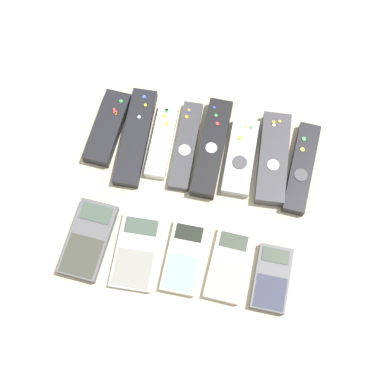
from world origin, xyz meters
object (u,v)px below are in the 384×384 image
Objects in this scene: remote_6 at (273,158)px; calculator_1 at (137,252)px; remote_5 at (240,157)px; remote_7 at (302,168)px; remote_2 at (162,141)px; calculator_3 at (228,265)px; remote_3 at (186,145)px; remote_0 at (108,128)px; calculator_4 at (272,278)px; calculator_2 at (184,257)px; remote_4 at (212,148)px; remote_1 at (136,137)px; calculator_0 at (88,240)px.

calculator_1 is at bearing -136.62° from remote_6.
remote_7 reaches higher than remote_5.
remote_2 is at bearing 177.57° from remote_6.
calculator_1 is 0.18m from calculator_3.
remote_6 is (0.23, 0.01, 0.00)m from remote_2.
remote_0 is at bearing 176.15° from remote_3.
calculator_3 is at bearing 174.82° from calculator_4.
remote_0 is at bearing 143.75° from calculator_3.
calculator_2 is at bearing 177.97° from calculator_4.
remote_0 is 0.22m from remote_4.
remote_7 is 0.24m from calculator_4.
remote_0 is 1.34× the size of calculator_4.
remote_6 is at bearing 1.31° from remote_4.
calculator_3 is (0.24, -0.23, -0.00)m from remote_1.
remote_2 is 0.29m from remote_7.
remote_6 reaches higher than remote_7.
calculator_1 is 1.08× the size of calculator_3.
remote_1 is 1.40× the size of calculator_0.
remote_0 is 0.85× the size of remote_3.
remote_5 is 0.23m from calculator_3.
remote_7 is (0.19, -0.01, -0.00)m from remote_4.
remote_6 reaches higher than calculator_1.
calculator_3 reaches higher than calculator_1.
calculator_4 is (0.26, 0.00, 0.00)m from calculator_1.
calculator_4 is at bearing -38.51° from remote_1.
calculator_1 is (-0.29, -0.24, -0.01)m from remote_7.
remote_7 reaches higher than calculator_4.
remote_3 is 1.58× the size of calculator_4.
calculator_4 is at bearing 2.67° from calculator_0.
calculator_3 is (0.30, -0.24, -0.00)m from remote_0.
remote_7 is at bearing -1.12° from remote_5.
calculator_1 is at bearing -175.13° from calculator_3.
remote_0 reaches higher than calculator_4.
remote_5 is 0.13m from remote_7.
remote_0 is at bearing 113.78° from calculator_1.
remote_3 and calculator_2 have the same top height.
calculator_4 is at bearing -2.24° from calculator_2.
remote_0 reaches higher than remote_5.
remote_5 is (0.17, -0.00, 0.00)m from remote_2.
remote_4 is 0.29m from calculator_4.
remote_4 is 0.25m from calculator_3.
calculator_3 is at bearing 4.12° from calculator_0.
remote_2 is 0.84× the size of remote_7.
remote_0 is 0.24m from calculator_0.
remote_2 is 1.32× the size of calculator_4.
remote_0 reaches higher than calculator_1.
calculator_0 is at bearing -139.31° from remote_5.
calculator_0 and calculator_2 have the same top height.
remote_7 reaches higher than calculator_1.
calculator_4 is (0.10, -0.23, -0.00)m from remote_5.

